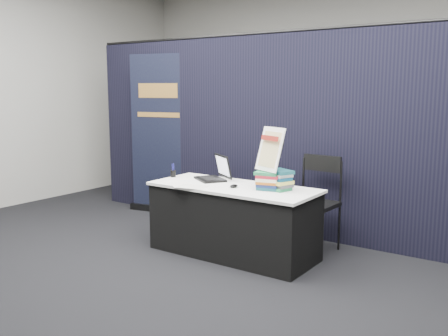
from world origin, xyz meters
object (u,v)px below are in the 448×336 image
pullup_banner (160,143)px  display_table (233,220)px  info_sign (270,150)px  book_stack_tall (268,181)px  laptop (213,174)px  stacking_chair (314,199)px  book_stack_short (280,180)px

pullup_banner → display_table: bearing=-39.2°
info_sign → display_table: bearing=-150.3°
book_stack_tall → pullup_banner: 2.49m
laptop → stacking_chair: 1.16m
laptop → book_stack_short: bearing=27.3°
book_stack_tall → stacking_chair: bearing=68.0°
display_table → stacking_chair: (0.65, 0.61, 0.20)m
laptop → stacking_chair: stacking_chair is taller
pullup_banner → stacking_chair: size_ratio=2.15×
laptop → book_stack_short: 0.90m
display_table → book_stack_tall: size_ratio=6.90×
book_stack_tall → stacking_chair: 0.69m
info_sign → laptop: bearing=-165.9°
pullup_banner → stacking_chair: pullup_banner is taller
stacking_chair → display_table: bearing=-133.6°
book_stack_short → stacking_chair: (0.14, 0.52, -0.28)m
book_stack_short → pullup_banner: 2.56m
book_stack_short → display_table: bearing=-170.1°
info_sign → book_stack_short: bearing=42.9°
display_table → stacking_chair: size_ratio=1.74×
stacking_chair → info_sign: bearing=-110.1°
stacking_chair → pullup_banner: bearing=175.4°
book_stack_tall → pullup_banner: (-2.31, 0.93, 0.15)m
book_stack_short → laptop: bearing=174.7°
book_stack_tall → info_sign: bearing=90.0°
book_stack_tall → book_stack_short: bearing=34.7°
book_stack_short → info_sign: (-0.10, -0.04, 0.30)m
laptop → book_stack_short: size_ratio=1.63×
laptop → pullup_banner: size_ratio=0.21×
book_stack_short → stacking_chair: 0.61m
laptop → stacking_chair: (1.04, 0.44, -0.24)m
pullup_banner → book_stack_tall: bearing=-34.6°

